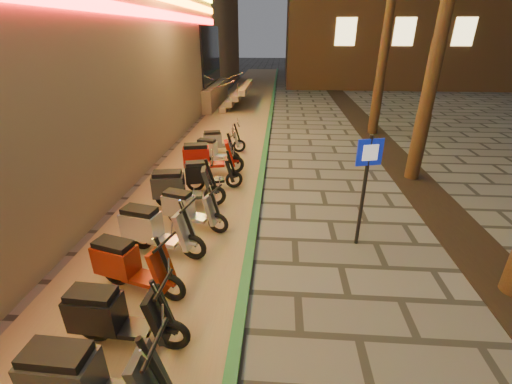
# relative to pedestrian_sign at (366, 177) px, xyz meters

# --- Properties ---
(parking_strip) EXTENTS (3.40, 60.00, 0.01)m
(parking_strip) POSITION_rel_pedestrian_sign_xyz_m (-3.87, 6.71, -1.48)
(parking_strip) COLOR #8C7251
(parking_strip) RESTS_ON ground
(green_curb) EXTENTS (0.18, 60.00, 0.10)m
(green_curb) POSITION_rel_pedestrian_sign_xyz_m (-2.17, 6.71, -1.44)
(green_curb) COLOR #235E31
(green_curb) RESTS_ON ground
(planting_strip) EXTENTS (1.20, 40.00, 0.02)m
(planting_strip) POSITION_rel_pedestrian_sign_xyz_m (2.33, 1.71, -1.48)
(planting_strip) COLOR black
(planting_strip) RESTS_ON ground
(pedestrian_sign) EXTENTS (0.49, 0.16, 2.30)m
(pedestrian_sign) POSITION_rel_pedestrian_sign_xyz_m (0.00, 0.00, 0.00)
(pedestrian_sign) COLOR black
(pedestrian_sign) RESTS_ON ground
(scooter_3) EXTENTS (1.81, 0.64, 1.28)m
(scooter_3) POSITION_rel_pedestrian_sign_xyz_m (-3.63, -3.76, -0.93)
(scooter_3) COLOR black
(scooter_3) RESTS_ON ground
(scooter_4) EXTENTS (1.66, 0.58, 1.17)m
(scooter_4) POSITION_rel_pedestrian_sign_xyz_m (-3.80, -2.78, -0.98)
(scooter_4) COLOR black
(scooter_4) RESTS_ON ground
(scooter_5) EXTENTS (1.64, 0.84, 1.16)m
(scooter_5) POSITION_rel_pedestrian_sign_xyz_m (-4.06, -1.68, -0.98)
(scooter_5) COLOR black
(scooter_5) RESTS_ON ground
(scooter_6) EXTENTS (1.73, 0.81, 1.22)m
(scooter_6) POSITION_rel_pedestrian_sign_xyz_m (-4.02, -0.59, -0.96)
(scooter_6) COLOR black
(scooter_6) RESTS_ON ground
(scooter_7) EXTENTS (1.52, 0.79, 1.08)m
(scooter_7) POSITION_rel_pedestrian_sign_xyz_m (-3.61, 0.41, -1.02)
(scooter_7) COLOR black
(scooter_7) RESTS_ON ground
(scooter_8) EXTENTS (1.78, 0.74, 1.25)m
(scooter_8) POSITION_rel_pedestrian_sign_xyz_m (-4.04, 1.34, -0.95)
(scooter_8) COLOR black
(scooter_8) RESTS_ON ground
(scooter_9) EXTENTS (1.56, 0.80, 1.10)m
(scooter_9) POSITION_rel_pedestrian_sign_xyz_m (-3.59, 2.39, -1.01)
(scooter_9) COLOR black
(scooter_9) RESTS_ON ground
(scooter_10) EXTENTS (1.83, 0.84, 1.29)m
(scooter_10) POSITION_rel_pedestrian_sign_xyz_m (-3.84, 3.49, -0.93)
(scooter_10) COLOR black
(scooter_10) RESTS_ON ground
(scooter_11) EXTENTS (1.48, 0.68, 1.04)m
(scooter_11) POSITION_rel_pedestrian_sign_xyz_m (-3.81, 4.52, -1.04)
(scooter_11) COLOR black
(scooter_11) RESTS_ON ground
(scooter_12) EXTENTS (1.51, 0.73, 1.06)m
(scooter_12) POSITION_rel_pedestrian_sign_xyz_m (-3.80, 5.56, -1.03)
(scooter_12) COLOR black
(scooter_12) RESTS_ON ground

